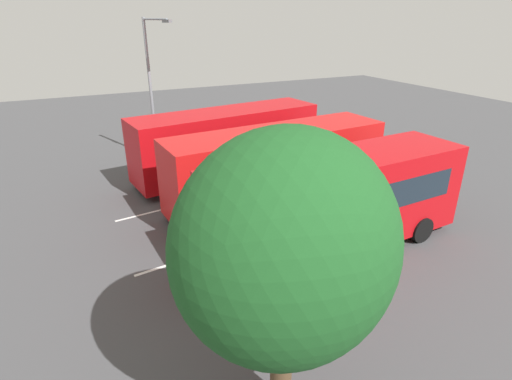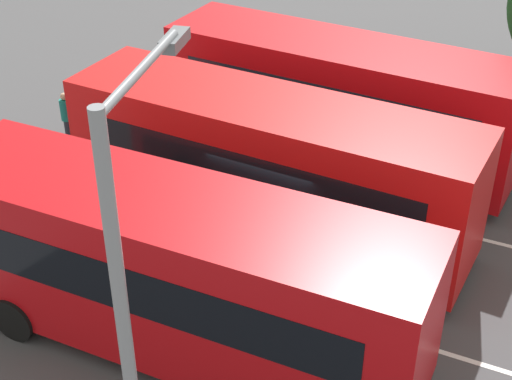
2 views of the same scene
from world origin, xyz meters
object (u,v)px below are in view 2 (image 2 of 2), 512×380
Objects in this scene: pedestrian at (66,114)px; bus_center_left at (269,164)px; bus_center_right at (174,270)px; bus_far_left at (339,98)px; street_lamp at (137,354)px.

bus_center_left is at bearing -18.20° from pedestrian.
bus_far_left is at bearing -91.87° from bus_center_right.
street_lamp reaches higher than pedestrian.
bus_center_right is (-0.73, 8.18, 0.00)m from bus_far_left.
bus_center_left is 6.04× the size of pedestrian.
bus_center_left is at bearing 89.95° from bus_far_left.
pedestrian is at bearing 30.61° from street_lamp.
bus_center_left is 9.07m from street_lamp.
pedestrian is 13.91m from street_lamp.
bus_far_left is 1.27× the size of street_lamp.
bus_center_right reaches higher than pedestrian.
street_lamp reaches higher than bus_far_left.
bus_center_left is 1.28× the size of street_lamp.
bus_center_right is at bearing 93.29° from bus_center_left.
street_lamp reaches higher than bus_center_left.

